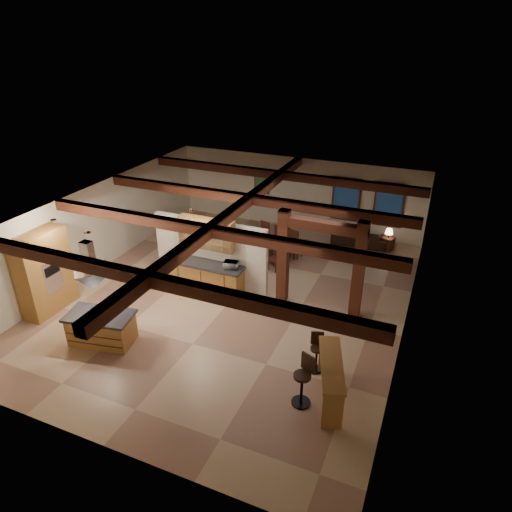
{
  "coord_description": "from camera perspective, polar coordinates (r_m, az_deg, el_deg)",
  "views": [
    {
      "loc": [
        5.27,
        -10.69,
        7.44
      ],
      "look_at": [
        0.54,
        0.5,
        1.3
      ],
      "focal_mm": 32.0,
      "sensor_mm": 36.0,
      "label": 1
    }
  ],
  "objects": [
    {
      "name": "back_windows",
      "position": [
        17.82,
        13.71,
        6.56
      ],
      "size": [
        2.7,
        0.07,
        1.7
      ],
      "color": "#3A160E",
      "rests_on": "room_walls"
    },
    {
      "name": "framed_art",
      "position": [
        18.84,
        0.73,
        9.07
      ],
      "size": [
        0.65,
        0.05,
        0.85
      ],
      "color": "#3A160E",
      "rests_on": "room_walls"
    },
    {
      "name": "microwave",
      "position": [
        13.64,
        -3.12,
        -1.13
      ],
      "size": [
        0.47,
        0.35,
        0.24
      ],
      "primitive_type": "imported",
      "rotation": [
        0.0,
        0.0,
        3.3
      ],
      "color": "#B4B3B8",
      "rests_on": "back_counter"
    },
    {
      "name": "timber_posts",
      "position": [
        12.85,
        8.07,
        0.3
      ],
      "size": [
        2.5,
        0.3,
        2.9
      ],
      "color": "#3A160E",
      "rests_on": "ground"
    },
    {
      "name": "recessed_cans",
      "position": [
        12.59,
        -17.53,
        4.22
      ],
      "size": [
        3.16,
        2.46,
        0.03
      ],
      "color": "silver",
      "rests_on": "room_walls"
    },
    {
      "name": "partition_wall",
      "position": [
        14.31,
        -5.7,
        0.35
      ],
      "size": [
        3.8,
        0.18,
        2.2
      ],
      "primitive_type": "cube",
      "color": "beige",
      "rests_on": "ground"
    },
    {
      "name": "ground",
      "position": [
        14.05,
        -2.84,
        -5.21
      ],
      "size": [
        12.0,
        12.0,
        0.0
      ],
      "primitive_type": "plane",
      "color": "tan",
      "rests_on": "ground"
    },
    {
      "name": "room_walls",
      "position": [
        13.19,
        -3.02,
        1.36
      ],
      "size": [
        12.0,
        12.0,
        12.0
      ],
      "color": "beige",
      "rests_on": "ground"
    },
    {
      "name": "pantry_cabinet",
      "position": [
        14.25,
        -24.93,
        -1.88
      ],
      "size": [
        0.67,
        1.6,
        2.4
      ],
      "color": "#A26934",
      "rests_on": "ground"
    },
    {
      "name": "bar_stool_a",
      "position": [
        10.23,
        5.95,
        -15.19
      ],
      "size": [
        0.46,
        0.47,
        1.22
      ],
      "color": "black",
      "rests_on": "ground"
    },
    {
      "name": "side_table",
      "position": [
        17.54,
        16.11,
        1.49
      ],
      "size": [
        0.51,
        0.51,
        0.5
      ],
      "primitive_type": "cube",
      "rotation": [
        0.0,
        0.0,
        -0.33
      ],
      "color": "#3A160E",
      "rests_on": "ground"
    },
    {
      "name": "table_lamp",
      "position": [
        17.35,
        16.32,
        2.95
      ],
      "size": [
        0.29,
        0.29,
        0.34
      ],
      "color": "black",
      "rests_on": "side_table"
    },
    {
      "name": "ceiling_beams",
      "position": [
        12.8,
        -3.12,
        5.32
      ],
      "size": [
        10.0,
        12.0,
        0.28
      ],
      "color": "#3A160E",
      "rests_on": "room_walls"
    },
    {
      "name": "bar_counter",
      "position": [
        10.37,
        9.32,
        -14.41
      ],
      "size": [
        1.03,
        1.95,
        1.0
      ],
      "color": "#A26934",
      "rests_on": "ground"
    },
    {
      "name": "bar_stool_b",
      "position": [
        11.17,
        7.59,
        -11.8
      ],
      "size": [
        0.37,
        0.39,
        1.02
      ],
      "color": "black",
      "rests_on": "ground"
    },
    {
      "name": "upper_display_cabinet",
      "position": [
        13.84,
        -6.2,
        2.81
      ],
      "size": [
        1.8,
        0.36,
        0.95
      ],
      "color": "#A26934",
      "rests_on": "partition_wall"
    },
    {
      "name": "dining_table",
      "position": [
        16.26,
        1.91,
        0.67
      ],
      "size": [
        1.79,
        1.31,
        0.57
      ],
      "primitive_type": "imported",
      "rotation": [
        0.0,
        0.0,
        -0.28
      ],
      "color": "#391F0E",
      "rests_on": "ground"
    },
    {
      "name": "back_counter",
      "position": [
        14.3,
        -6.32,
        -2.53
      ],
      "size": [
        2.5,
        0.66,
        0.94
      ],
      "color": "#A26934",
      "rests_on": "ground"
    },
    {
      "name": "range_hood",
      "position": [
        11.96,
        -19.7,
        -3.16
      ],
      "size": [
        1.1,
        1.1,
        1.4
      ],
      "color": "silver",
      "rests_on": "room_walls"
    },
    {
      "name": "sofa",
      "position": [
        17.7,
        12.74,
        2.29
      ],
      "size": [
        2.04,
        0.86,
        0.59
      ],
      "primitive_type": "imported",
      "rotation": [
        0.0,
        0.0,
        3.18
      ],
      "color": "black",
      "rests_on": "ground"
    },
    {
      "name": "kitchen_island",
      "position": [
        12.65,
        -18.76,
        -8.49
      ],
      "size": [
        1.85,
        1.21,
        0.85
      ],
      "color": "#A26934",
      "rests_on": "ground"
    },
    {
      "name": "dining_chairs",
      "position": [
        16.14,
        1.92,
        1.55
      ],
      "size": [
        2.07,
        2.07,
        1.1
      ],
      "color": "#3A160E",
      "rests_on": "ground"
    }
  ]
}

